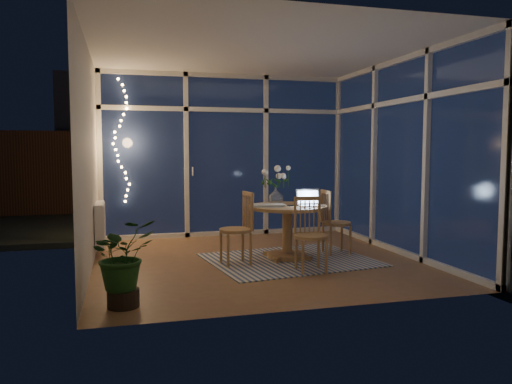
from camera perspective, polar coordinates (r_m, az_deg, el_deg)
floor at (r=6.34m, az=0.29°, el=-7.80°), size 4.00×4.00×0.00m
ceiling at (r=6.31m, az=0.30°, el=15.93°), size 4.00×4.00×0.00m
wall_back at (r=8.14m, az=-3.43°, el=4.20°), size 4.00×0.04×2.60m
wall_front at (r=4.29m, az=7.37°, el=3.67°), size 4.00×0.04×2.60m
wall_left at (r=5.98m, az=-18.57°, el=3.76°), size 0.04×4.00×2.60m
wall_right at (r=6.99m, az=16.36°, el=3.92°), size 0.04×4.00×2.60m
window_wall_back at (r=8.10m, az=-3.38°, el=4.20°), size 4.00×0.10×2.60m
window_wall_right at (r=6.97m, az=16.08°, el=3.93°), size 0.10×4.00×2.60m
radiator at (r=6.95m, az=-17.42°, el=-3.56°), size 0.10×0.70×0.58m
fairy_lights at (r=7.85m, az=-15.20°, el=5.66°), size 0.24×0.10×1.85m
garden_patio at (r=11.27m, az=-3.97°, el=-2.59°), size 12.00×6.00×0.10m
garden_fence at (r=11.59m, az=-6.90°, el=2.36°), size 11.00×0.08×1.80m
neighbour_roof at (r=14.62m, az=-7.46°, el=7.94°), size 7.00×3.00×2.20m
garden_shrubs at (r=9.45m, az=-9.88°, el=-0.95°), size 0.90×0.90×0.90m
rug at (r=6.35m, az=3.88°, el=-7.73°), size 2.18×1.84×0.01m
dining_table at (r=6.38m, az=3.60°, el=-4.60°), size 1.13×1.13×0.68m
chair_left at (r=6.01m, az=-2.35°, el=-4.16°), size 0.46×0.46×0.90m
chair_right at (r=6.72m, az=9.19°, el=-3.36°), size 0.41×0.41×0.87m
chair_front at (r=5.70m, az=6.32°, el=-4.85°), size 0.42×0.42×0.86m
laptop at (r=6.29m, az=6.25°, el=-0.58°), size 0.32×0.28×0.22m
flower_vase at (r=6.53m, az=2.27°, el=-0.43°), size 0.23×0.23×0.21m
bowl at (r=6.54m, az=5.99°, el=-1.20°), size 0.17×0.17×0.04m
newspapers at (r=6.23m, az=1.32°, el=-1.53°), size 0.42×0.35×0.02m
phone at (r=6.29m, az=4.11°, el=-1.55°), size 0.12×0.09×0.01m
potted_plant at (r=4.57m, az=-15.00°, el=-8.02°), size 0.68×0.65×0.76m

